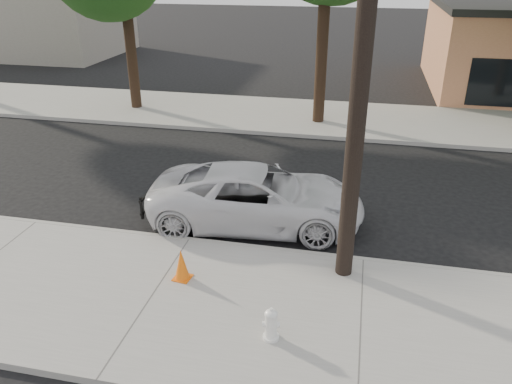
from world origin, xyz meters
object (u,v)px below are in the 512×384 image
police_cruiser (257,197)px  traffic_cone (182,265)px  utility_pole (363,49)px  fire_hydrant (271,325)px

police_cruiser → traffic_cone: police_cruiser is taller
utility_pole → police_cruiser: size_ratio=1.71×
utility_pole → traffic_cone: 5.39m
fire_hydrant → traffic_cone: (-2.10, 1.36, 0.04)m
utility_pole → traffic_cone: size_ratio=13.38×
police_cruiser → traffic_cone: size_ratio=7.84×
police_cruiser → fire_hydrant: 4.42m
traffic_cone → police_cruiser: bearing=71.9°
fire_hydrant → traffic_cone: bearing=138.3°
utility_pole → fire_hydrant: bearing=-115.8°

